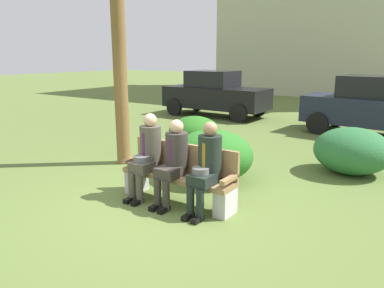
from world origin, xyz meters
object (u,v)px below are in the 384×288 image
at_px(park_bench, 180,175).
at_px(parked_car_near, 215,94).
at_px(shrub_near_bench, 352,151).
at_px(shrub_mid_lawn, 213,155).
at_px(seated_man_left, 147,152).
at_px(parked_car_far, 377,107).
at_px(seated_man_middle, 173,158).
at_px(seated_man_right, 206,164).
at_px(shrub_far_lawn, 195,133).

bearing_deg(park_bench, parked_car_near, 116.95).
height_order(shrub_near_bench, shrub_mid_lawn, shrub_mid_lawn).
height_order(park_bench, shrub_near_bench, park_bench).
relative_size(seated_man_left, parked_car_far, 0.33).
height_order(seated_man_middle, shrub_mid_lawn, seated_man_middle).
bearing_deg(parked_car_near, seated_man_left, -66.73).
relative_size(seated_man_left, parked_car_near, 0.34).
distance_m(seated_man_middle, shrub_mid_lawn, 1.32).
relative_size(park_bench, seated_man_middle, 1.46).
bearing_deg(shrub_near_bench, park_bench, -122.51).
xyz_separation_m(park_bench, seated_man_left, (-0.54, -0.13, 0.32)).
distance_m(seated_man_right, shrub_near_bench, 3.41).
bearing_deg(shrub_mid_lawn, park_bench, -85.00).
distance_m(seated_man_middle, parked_car_near, 8.57).
relative_size(seated_man_left, shrub_far_lawn, 1.03).
height_order(park_bench, parked_car_far, parked_car_far).
bearing_deg(shrub_mid_lawn, seated_man_left, -108.54).
bearing_deg(shrub_mid_lawn, parked_car_near, 120.35).
bearing_deg(shrub_mid_lawn, shrub_near_bench, 42.25).
bearing_deg(shrub_near_bench, seated_man_middle, -121.75).
xyz_separation_m(park_bench, shrub_far_lawn, (-1.62, 2.85, -0.01)).
height_order(seated_man_middle, shrub_far_lawn, seated_man_middle).
bearing_deg(seated_man_left, park_bench, 13.30).
bearing_deg(seated_man_left, parked_car_near, 113.27).
relative_size(shrub_far_lawn, parked_car_far, 0.32).
bearing_deg(seated_man_middle, shrub_mid_lawn, 93.54).
relative_size(seated_man_right, shrub_near_bench, 0.92).
bearing_deg(shrub_far_lawn, seated_man_left, -70.00).
height_order(park_bench, parked_car_near, parked_car_near).
distance_m(park_bench, seated_man_middle, 0.33).
relative_size(park_bench, parked_car_far, 0.47).
bearing_deg(shrub_mid_lawn, parked_car_far, 72.55).
relative_size(seated_man_middle, parked_car_far, 0.32).
distance_m(seated_man_left, parked_car_far, 7.45).
bearing_deg(parked_car_far, shrub_near_bench, -87.34).
height_order(shrub_mid_lawn, shrub_far_lawn, shrub_mid_lawn).
bearing_deg(park_bench, seated_man_left, -166.70).
bearing_deg(parked_car_near, park_bench, -63.05).
relative_size(shrub_near_bench, shrub_far_lawn, 1.10).
bearing_deg(seated_man_right, park_bench, 167.18).
height_order(seated_man_left, parked_car_far, parked_car_far).
bearing_deg(seated_man_middle, seated_man_left, -179.87).
relative_size(parked_car_near, parked_car_far, 0.97).
distance_m(seated_man_right, parked_car_near, 8.85).
height_order(shrub_near_bench, shrub_far_lawn, shrub_near_bench).
distance_m(park_bench, parked_car_near, 8.48).
bearing_deg(seated_man_right, seated_man_middle, 179.70).
relative_size(seated_man_middle, seated_man_right, 0.98).
distance_m(park_bench, parked_car_far, 7.20).
height_order(shrub_far_lawn, parked_car_far, parked_car_far).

